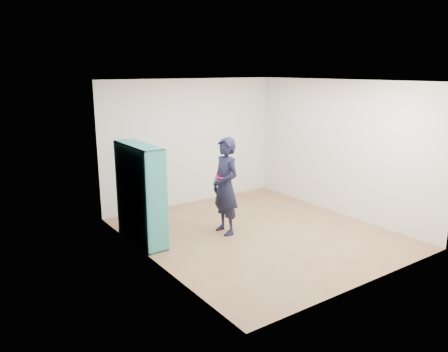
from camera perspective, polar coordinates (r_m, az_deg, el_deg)
floor at (r=7.71m, az=4.51°, el=-7.42°), size 4.50×4.50×0.00m
ceiling at (r=7.19m, az=4.91°, el=12.27°), size 4.50×4.50×0.00m
wall_left at (r=6.29m, az=-9.53°, el=-0.06°), size 0.02×4.50×2.60m
wall_right at (r=8.73m, az=14.93°, el=3.54°), size 0.02×4.50×2.60m
wall_back at (r=9.16m, az=-4.28°, el=4.44°), size 4.00×0.02×2.60m
wall_front at (r=5.83m, az=18.85°, el=-1.73°), size 4.00×0.02×2.60m
bookshelf at (r=7.20m, az=-11.02°, el=-2.41°), size 0.36×1.22×1.63m
person at (r=7.45m, az=0.19°, el=-1.33°), size 0.42×0.62×1.68m
smartphone at (r=7.42m, az=-1.09°, el=-0.52°), size 0.02×0.11×0.14m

